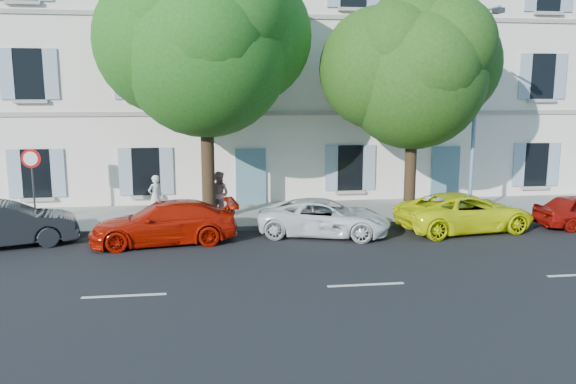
{
  "coord_description": "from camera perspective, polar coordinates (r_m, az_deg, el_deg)",
  "views": [
    {
      "loc": [
        -3.8,
        -17.31,
        4.8
      ],
      "look_at": [
        -1.2,
        2.0,
        1.4
      ],
      "focal_mm": 35.0,
      "sensor_mm": 36.0,
      "label": 1
    }
  ],
  "objects": [
    {
      "name": "pedestrian_a",
      "position": [
        21.82,
        -13.33,
        -0.46
      ],
      "size": [
        0.71,
        0.69,
        1.65
      ],
      "primitive_type": "imported",
      "rotation": [
        0.0,
        0.0,
        3.86
      ],
      "color": "silver",
      "rests_on": "sidewalk"
    },
    {
      "name": "tree_right",
      "position": [
        21.54,
        12.66,
        11.32
      ],
      "size": [
        5.34,
        5.34,
        8.22
      ],
      "color": "#3A2819",
      "rests_on": "sidewalk"
    },
    {
      "name": "car_dark_sedan",
      "position": [
        19.96,
        -26.92,
        -2.96
      ],
      "size": [
        4.69,
        2.74,
        1.46
      ],
      "primitive_type": "imported",
      "rotation": [
        0.0,
        0.0,
        1.86
      ],
      "color": "black",
      "rests_on": "ground"
    },
    {
      "name": "tree_left",
      "position": [
        20.84,
        -8.42,
        13.97
      ],
      "size": [
        6.18,
        6.18,
        9.58
      ],
      "color": "#3A2819",
      "rests_on": "sidewalk"
    },
    {
      "name": "car_red_coupe",
      "position": [
        18.71,
        -12.46,
        -3.05
      ],
      "size": [
        4.9,
        2.45,
        1.37
      ],
      "primitive_type": "imported",
      "rotation": [
        0.0,
        0.0,
        4.83
      ],
      "color": "#B41405",
      "rests_on": "ground"
    },
    {
      "name": "car_white_coupe",
      "position": [
        19.32,
        3.73,
        -2.61
      ],
      "size": [
        4.89,
        3.22,
        1.25
      ],
      "primitive_type": "imported",
      "rotation": [
        0.0,
        0.0,
        1.29
      ],
      "color": "white",
      "rests_on": "ground"
    },
    {
      "name": "ground",
      "position": [
        18.36,
        4.57,
        -5.29
      ],
      "size": [
        90.0,
        90.0,
        0.0
      ],
      "primitive_type": "plane",
      "color": "black"
    },
    {
      "name": "building",
      "position": [
        27.8,
        0.2,
        12.37
      ],
      "size": [
        28.0,
        7.0,
        12.0
      ],
      "primitive_type": "cube",
      "color": "white",
      "rests_on": "ground"
    },
    {
      "name": "road_sign",
      "position": [
        21.09,
        -24.57,
        1.87
      ],
      "size": [
        0.65,
        0.1,
        2.82
      ],
      "color": "#383A3D",
      "rests_on": "sidewalk"
    },
    {
      "name": "street_lamp",
      "position": [
        22.31,
        18.66,
        8.59
      ],
      "size": [
        0.28,
        1.63,
        7.66
      ],
      "color": "#7293BF",
      "rests_on": "sidewalk"
    },
    {
      "name": "kerb",
      "position": [
        20.51,
        3.23,
        -3.43
      ],
      "size": [
        36.0,
        0.16,
        0.16
      ],
      "primitive_type": "cube",
      "color": "#9E998E",
      "rests_on": "ground"
    },
    {
      "name": "car_yellow_supercar",
      "position": [
        20.86,
        17.55,
        -1.97
      ],
      "size": [
        5.14,
        2.92,
        1.35
      ],
      "primitive_type": "imported",
      "rotation": [
        0.0,
        0.0,
        1.71
      ],
      "color": "#EDF40A",
      "rests_on": "ground"
    },
    {
      "name": "pedestrian_b",
      "position": [
        21.61,
        -7.05,
        -0.22
      ],
      "size": [
        1.08,
        1.02,
        1.76
      ],
      "primitive_type": "imported",
      "rotation": [
        0.0,
        0.0,
        2.59
      ],
      "color": "#B17671",
      "rests_on": "sidewalk"
    },
    {
      "name": "sidewalk",
      "position": [
        22.59,
        2.19,
        -2.18
      ],
      "size": [
        36.0,
        4.5,
        0.15
      ],
      "primitive_type": "cube",
      "color": "#A09E96",
      "rests_on": "ground"
    }
  ]
}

